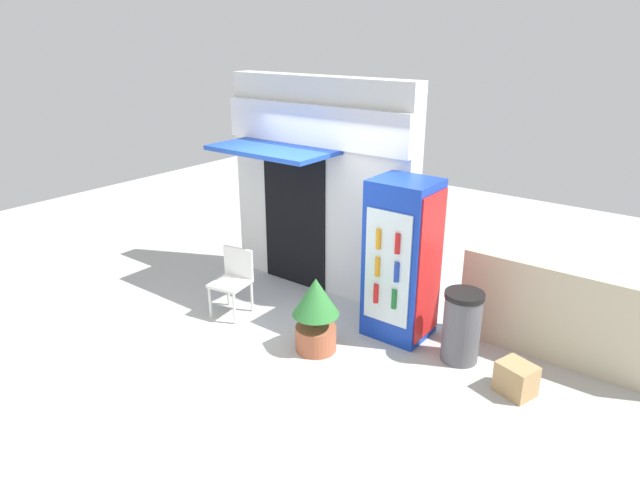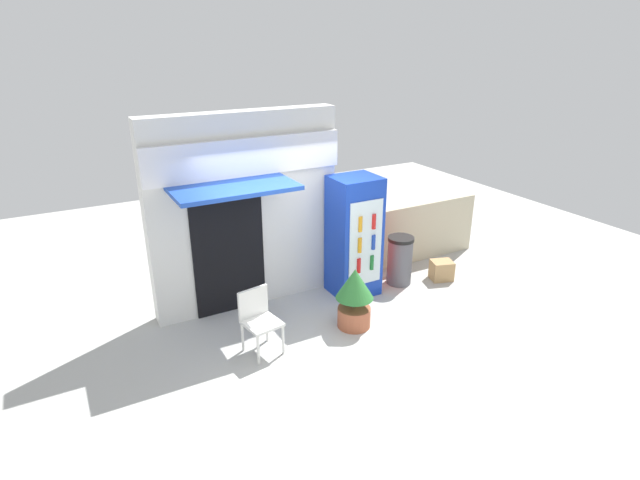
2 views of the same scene
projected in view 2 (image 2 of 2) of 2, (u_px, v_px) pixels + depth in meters
The scene contains 8 objects.
ground at pixel (319, 339), 7.20m from camera, with size 16.00×16.00×0.00m, color #B2B2AD.
storefront_building at pixel (245, 210), 7.65m from camera, with size 2.95×1.20×3.01m.
drink_cooler at pixel (355, 236), 8.18m from camera, with size 0.76×0.71×1.97m.
plastic_chair at pixel (258, 316), 6.77m from camera, with size 0.51×0.52×0.88m.
potted_plant_near_shop at pixel (355, 295), 7.33m from camera, with size 0.55×0.55×0.92m.
trash_bin at pixel (400, 260), 8.69m from camera, with size 0.44×0.44×0.85m.
stone_boundary_wall at pixel (420, 231), 9.59m from camera, with size 2.44×0.21×1.12m, color beige.
cardboard_box at pixel (442, 270), 8.91m from camera, with size 0.36×0.30×0.34m, color tan.
Camera 2 is at (-2.95, -5.41, 3.98)m, focal length 28.55 mm.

